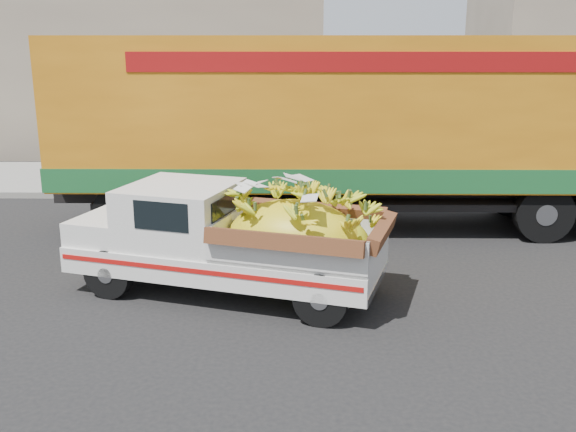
{
  "coord_description": "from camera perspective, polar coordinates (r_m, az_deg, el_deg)",
  "views": [
    {
      "loc": [
        0.32,
        -8.9,
        3.65
      ],
      "look_at": [
        0.14,
        0.49,
        1.13
      ],
      "focal_mm": 40.0,
      "sensor_mm": 36.0,
      "label": 1
    }
  ],
  "objects": [
    {
      "name": "ground",
      "position": [
        9.62,
        -0.88,
        -7.26
      ],
      "size": [
        100.0,
        100.0,
        0.0
      ],
      "primitive_type": "plane",
      "color": "black",
      "rests_on": "ground"
    },
    {
      "name": "curb",
      "position": [
        15.67,
        -0.08,
        1.84
      ],
      "size": [
        60.0,
        0.25,
        0.15
      ],
      "primitive_type": "cube",
      "color": "gray",
      "rests_on": "ground"
    },
    {
      "name": "pickup_truck",
      "position": [
        9.46,
        -3.55,
        -2.08
      ],
      "size": [
        4.91,
        2.92,
        1.62
      ],
      "rotation": [
        0.0,
        0.0,
        -0.29
      ],
      "color": "black",
      "rests_on": "ground"
    },
    {
      "name": "semi_trailer",
      "position": [
        12.94,
        6.22,
        8.16
      ],
      "size": [
        12.01,
        2.62,
        3.8
      ],
      "rotation": [
        0.0,
        0.0,
        0.01
      ],
      "color": "black",
      "rests_on": "ground"
    },
    {
      "name": "building_left",
      "position": [
        24.72,
        -18.94,
        11.57
      ],
      "size": [
        18.0,
        6.0,
        5.0
      ],
      "primitive_type": "cube",
      "color": "gray",
      "rests_on": "ground"
    },
    {
      "name": "sidewalk",
      "position": [
        17.72,
        0.06,
        3.37
      ],
      "size": [
        60.0,
        4.0,
        0.14
      ],
      "primitive_type": "cube",
      "color": "gray",
      "rests_on": "ground"
    }
  ]
}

